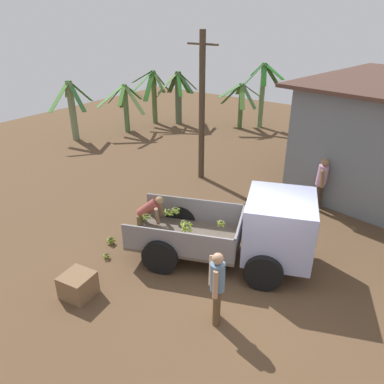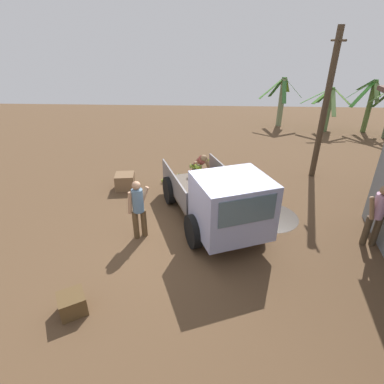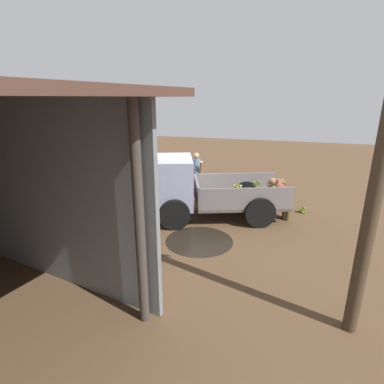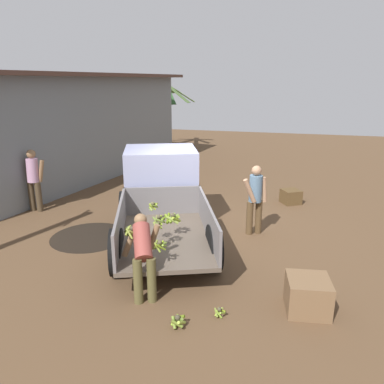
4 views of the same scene
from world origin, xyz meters
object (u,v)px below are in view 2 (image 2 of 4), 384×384
at_px(cargo_truck, 224,203).
at_px(person_worker_loading, 200,167).
at_px(person_bystander_near_shed, 377,213).
at_px(banana_bunch_on_ground_0, 179,176).
at_px(wooden_crate_1, 72,304).
at_px(banana_bunch_on_ground_1, 163,181).
at_px(person_foreground_visitor, 138,207).
at_px(wooden_crate_0, 125,181).
at_px(utility_pole, 325,107).

distance_m(cargo_truck, person_worker_loading, 3.02).
bearing_deg(person_bystander_near_shed, cargo_truck, -90.78).
height_order(banana_bunch_on_ground_0, wooden_crate_1, wooden_crate_1).
height_order(banana_bunch_on_ground_0, banana_bunch_on_ground_1, banana_bunch_on_ground_0).
distance_m(person_foreground_visitor, wooden_crate_1, 2.77).
xyz_separation_m(person_foreground_visitor, banana_bunch_on_ground_1, (-3.39, 0.15, -0.82)).
bearing_deg(banana_bunch_on_ground_0, wooden_crate_0, -62.86).
relative_size(banana_bunch_on_ground_1, wooden_crate_1, 0.39).
height_order(person_worker_loading, banana_bunch_on_ground_1, person_worker_loading).
distance_m(person_foreground_visitor, wooden_crate_0, 3.15).
bearing_deg(wooden_crate_1, banana_bunch_on_ground_0, 166.85).
relative_size(banana_bunch_on_ground_1, wooden_crate_0, 0.30).
bearing_deg(banana_bunch_on_ground_1, banana_bunch_on_ground_0, 127.59).
bearing_deg(person_foreground_visitor, person_bystander_near_shed, -121.07).
relative_size(banana_bunch_on_ground_0, banana_bunch_on_ground_1, 1.18).
relative_size(wooden_crate_0, wooden_crate_1, 1.32).
relative_size(utility_pole, banana_bunch_on_ground_1, 26.97).
xyz_separation_m(person_worker_loading, banana_bunch_on_ground_1, (-0.27, -1.34, -0.69)).
bearing_deg(banana_bunch_on_ground_0, wooden_crate_1, -13.15).
xyz_separation_m(utility_pole, person_foreground_visitor, (4.38, -5.87, -1.73)).
relative_size(person_foreground_visitor, banana_bunch_on_ground_1, 8.52).
bearing_deg(cargo_truck, person_foreground_visitor, -106.33).
bearing_deg(person_bystander_near_shed, person_foreground_visitor, -87.52).
distance_m(banana_bunch_on_ground_1, wooden_crate_0, 1.40).
height_order(wooden_crate_0, wooden_crate_1, wooden_crate_0).
bearing_deg(wooden_crate_1, person_foreground_visitor, 162.66).
height_order(person_foreground_visitor, wooden_crate_1, person_foreground_visitor).
height_order(utility_pole, person_foreground_visitor, utility_pole).
xyz_separation_m(banana_bunch_on_ground_0, wooden_crate_1, (6.37, -1.49, 0.09)).
bearing_deg(person_worker_loading, banana_bunch_on_ground_0, -157.10).
distance_m(person_foreground_visitor, person_worker_loading, 3.46).
relative_size(person_bystander_near_shed, wooden_crate_0, 2.63).
relative_size(utility_pole, person_foreground_visitor, 3.16).
bearing_deg(wooden_crate_0, banana_bunch_on_ground_0, 117.14).
bearing_deg(person_bystander_near_shed, banana_bunch_on_ground_1, -117.65).
height_order(utility_pole, wooden_crate_1, utility_pole).
distance_m(person_bystander_near_shed, banana_bunch_on_ground_0, 6.60).
xyz_separation_m(utility_pole, banana_bunch_on_ground_0, (0.58, -5.18, -2.53)).
bearing_deg(wooden_crate_1, person_bystander_near_shed, 110.28).
height_order(banana_bunch_on_ground_1, wooden_crate_1, wooden_crate_1).
bearing_deg(wooden_crate_1, wooden_crate_0, -176.41).
distance_m(person_worker_loading, wooden_crate_0, 2.69).
xyz_separation_m(person_worker_loading, person_bystander_near_shed, (3.18, 4.48, 0.16)).
relative_size(person_foreground_visitor, wooden_crate_1, 3.34).
relative_size(person_foreground_visitor, person_worker_loading, 1.23).
relative_size(cargo_truck, person_bystander_near_shed, 2.77).
distance_m(cargo_truck, banana_bunch_on_ground_0, 4.02).
xyz_separation_m(utility_pole, wooden_crate_0, (1.51, -7.01, -2.37)).
distance_m(person_bystander_near_shed, wooden_crate_0, 7.72).
xyz_separation_m(wooden_crate_0, wooden_crate_1, (5.43, 0.34, -0.07)).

